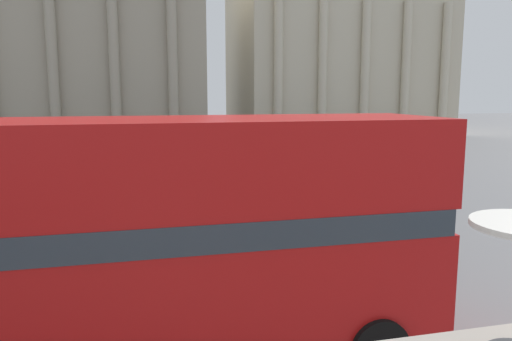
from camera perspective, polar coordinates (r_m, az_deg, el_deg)
The scene contains 10 objects.
double_decker_bus at distance 8.56m, azimuth -14.48°, elevation -7.13°, with size 10.75×2.75×4.29m.
plaza_building_left at distance 53.77m, azimuth -24.33°, elevation 15.67°, with size 32.33×12.92×23.67m.
plaza_building_right at distance 61.88m, azimuth 8.99°, elevation 12.39°, with size 24.25×16.82×17.35m.
traffic_light_near at distance 14.02m, azimuth -13.10°, elevation -1.04°, with size 0.42×0.24×3.59m.
traffic_light_mid at distance 22.17m, azimuth -11.94°, elevation 2.47°, with size 0.42×0.24×3.53m.
car_silver at distance 31.01m, azimuth -6.24°, elevation 1.35°, with size 4.20×1.93×1.35m.
pedestrian_red at distance 26.73m, azimuth 3.42°, elevation 0.96°, with size 0.32×0.32×1.82m.
pedestrian_yellow at distance 19.80m, azimuth -23.03°, elevation -2.86°, with size 0.32×0.32×1.63m.
pedestrian_olive at distance 22.83m, azimuth -4.69°, elevation -0.52°, with size 0.32×0.32×1.75m.
pedestrian_white at distance 26.29m, azimuth -13.02°, elevation 0.31°, with size 0.32×0.32×1.60m.
Camera 1 is at (-0.69, -2.37, 4.70)m, focal length 35.00 mm.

